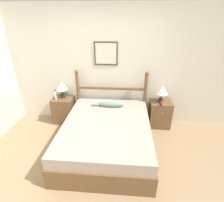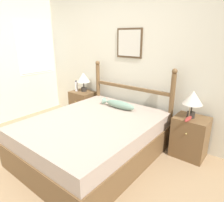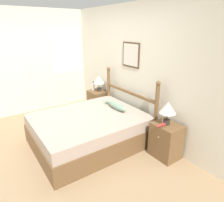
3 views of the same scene
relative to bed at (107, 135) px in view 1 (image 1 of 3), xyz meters
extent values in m
plane|color=#9E7F5B|center=(-0.15, -0.62, -0.28)|extent=(16.00, 16.00, 0.00)
cube|color=beige|center=(-0.15, 1.11, 0.99)|extent=(6.40, 0.06, 2.55)
cube|color=#4C3823|center=(-0.12, 1.07, 1.30)|extent=(0.50, 0.02, 0.49)
cube|color=beige|center=(-0.12, 1.06, 1.30)|extent=(0.44, 0.01, 0.43)
cube|color=brown|center=(0.00, 0.00, -0.10)|extent=(1.59, 1.98, 0.36)
cube|color=tan|center=(0.00, 0.00, 0.18)|extent=(1.55, 1.94, 0.21)
cylinder|color=brown|center=(-0.76, 0.96, 0.31)|extent=(0.07, 0.07, 1.17)
sphere|color=brown|center=(-0.76, 0.96, 0.93)|extent=(0.08, 0.08, 0.08)
cylinder|color=brown|center=(0.76, 0.96, 0.31)|extent=(0.07, 0.07, 1.17)
sphere|color=brown|center=(0.76, 0.96, 0.93)|extent=(0.08, 0.08, 0.08)
cube|color=brown|center=(0.00, 0.96, 0.57)|extent=(1.51, 0.05, 0.05)
cube|color=brown|center=(-1.11, 0.86, 0.02)|extent=(0.46, 0.38, 0.61)
sphere|color=tan|center=(-1.11, 0.66, 0.16)|extent=(0.02, 0.02, 0.02)
cube|color=brown|center=(1.11, 0.86, 0.02)|extent=(0.46, 0.38, 0.61)
sphere|color=tan|center=(1.11, 0.66, 0.16)|extent=(0.02, 0.02, 0.02)
cylinder|color=#2D2823|center=(-1.11, 0.90, 0.37)|extent=(0.11, 0.11, 0.08)
cylinder|color=#2D2823|center=(-1.11, 0.90, 0.46)|extent=(0.02, 0.02, 0.12)
cone|color=beige|center=(-1.11, 0.90, 0.62)|extent=(0.27, 0.27, 0.19)
cylinder|color=#2D2823|center=(1.09, 0.85, 0.37)|extent=(0.11, 0.11, 0.08)
cylinder|color=#2D2823|center=(1.09, 0.85, 0.46)|extent=(0.02, 0.02, 0.12)
cone|color=beige|center=(1.09, 0.85, 0.62)|extent=(0.27, 0.27, 0.19)
cylinder|color=white|center=(-1.24, 0.82, 0.42)|extent=(0.06, 0.06, 0.19)
sphere|color=#333338|center=(-1.24, 0.82, 0.53)|extent=(0.04, 0.04, 0.04)
ellipsoid|color=maroon|center=(1.10, 0.74, 0.35)|extent=(0.06, 0.25, 0.05)
cylinder|color=#997F56|center=(1.10, 0.74, 0.44)|extent=(0.01, 0.01, 0.13)
ellipsoid|color=gray|center=(0.03, 0.61, 0.35)|extent=(0.55, 0.13, 0.13)
cone|color=gray|center=(-0.28, 0.61, 0.35)|extent=(0.08, 0.12, 0.12)
camera|label=1|loc=(0.32, -2.64, 2.01)|focal=28.00mm
camera|label=2|loc=(1.83, -1.88, 1.42)|focal=32.00mm
camera|label=3|loc=(2.99, -1.57, 1.82)|focal=32.00mm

